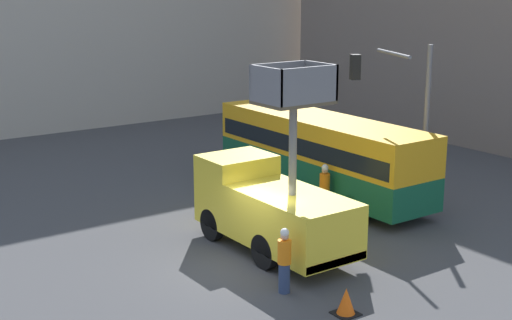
# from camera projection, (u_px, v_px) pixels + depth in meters

# --- Properties ---
(ground_plane) EXTENTS (120.00, 120.00, 0.00)m
(ground_plane) POSITION_uv_depth(u_px,v_px,m) (245.00, 267.00, 21.53)
(ground_plane) COLOR #424244
(utility_truck) EXTENTS (2.31, 6.01, 6.06)m
(utility_truck) POSITION_uv_depth(u_px,v_px,m) (271.00, 205.00, 22.49)
(utility_truck) COLOR yellow
(utility_truck) RESTS_ON ground_plane
(city_bus) EXTENTS (2.59, 10.55, 3.16)m
(city_bus) POSITION_uv_depth(u_px,v_px,m) (321.00, 150.00, 28.54)
(city_bus) COLOR #145638
(city_bus) RESTS_ON ground_plane
(traffic_light_pole) EXTENTS (2.93, 2.68, 6.18)m
(traffic_light_pole) POSITION_uv_depth(u_px,v_px,m) (402.00, 101.00, 26.03)
(traffic_light_pole) COLOR slate
(traffic_light_pole) RESTS_ON ground_plane
(road_worker_near_truck) EXTENTS (0.38, 0.38, 1.88)m
(road_worker_near_truck) POSITION_uv_depth(u_px,v_px,m) (284.00, 260.00, 19.54)
(road_worker_near_truck) COLOR navy
(road_worker_near_truck) RESTS_ON ground_plane
(road_worker_directing) EXTENTS (0.38, 0.38, 1.92)m
(road_worker_directing) POSITION_uv_depth(u_px,v_px,m) (325.00, 189.00, 26.15)
(road_worker_directing) COLOR navy
(road_worker_directing) RESTS_ON ground_plane
(traffic_cone_near_truck) EXTENTS (0.63, 0.63, 0.72)m
(traffic_cone_near_truck) POSITION_uv_depth(u_px,v_px,m) (346.00, 302.00, 18.38)
(traffic_cone_near_truck) COLOR black
(traffic_cone_near_truck) RESTS_ON ground_plane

